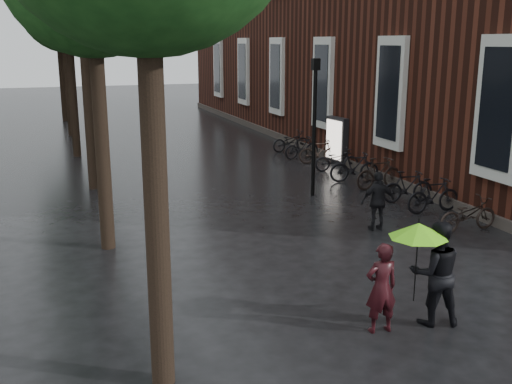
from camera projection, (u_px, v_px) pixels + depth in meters
name	position (u px, v px, depth m)	size (l,w,h in m)	color
ground	(447.00, 366.00, 8.78)	(120.00, 120.00, 0.00)	black
brick_building	(384.00, 12.00, 28.49)	(10.20, 33.20, 12.00)	#38160F
person_burgundy	(381.00, 288.00, 9.66)	(0.56, 0.37, 1.53)	black
person_black	(436.00, 273.00, 9.93)	(0.87, 0.68, 1.80)	black
lime_umbrella	(418.00, 230.00, 9.56)	(0.96, 0.96, 1.42)	black
pedestrian_walking	(378.00, 201.00, 14.95)	(0.88, 0.36, 1.50)	black
parked_bicycles	(356.00, 167.00, 20.39)	(2.02, 12.49, 1.04)	black
ad_lightbox	(337.00, 141.00, 23.01)	(0.28, 1.20, 1.82)	black
lamp_post	(314.00, 114.00, 17.87)	(0.21, 0.21, 4.14)	black
cycle_sign	(94.00, 119.00, 24.15)	(0.13, 0.44, 2.41)	#262628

